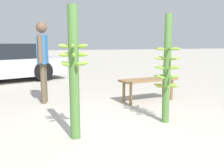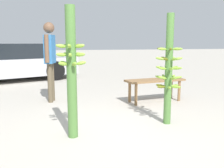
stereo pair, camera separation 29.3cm
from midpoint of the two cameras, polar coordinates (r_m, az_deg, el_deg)
The scene contains 5 objects.
ground_plane at distance 3.53m, azimuth 1.25°, elevation -11.51°, with size 80.00×80.00×0.00m, color #B2AA9E.
banana_stalk_left at distance 3.26m, azimuth -11.25°, elevation 2.82°, with size 0.39×0.39×1.73m.
banana_stalk_center at distance 3.95m, azimuth 10.39°, elevation 3.36°, with size 0.41×0.41×1.70m.
vendor_person at distance 5.42m, azimuth -17.09°, elevation 6.53°, with size 0.26×0.55×1.68m.
market_bench at distance 5.45m, azimuth 6.81°, elevation 0.37°, with size 1.33×0.55×0.49m.
Camera 1 is at (-1.35, -3.02, 1.26)m, focal length 40.00 mm.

